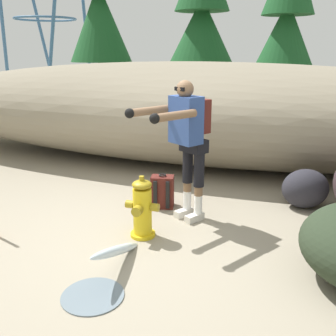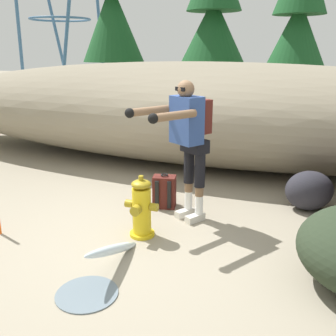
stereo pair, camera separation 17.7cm
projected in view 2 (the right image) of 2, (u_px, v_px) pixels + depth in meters
ground_plane at (131, 233)px, 4.55m from camera, size 56.00×56.00×0.04m
dirt_embankment at (204, 113)px, 7.19m from camera, size 12.86×3.20×1.85m
fire_hydrant at (141, 209)px, 4.36m from camera, size 0.39×0.34×0.73m
hydrant_water_jet at (108, 259)px, 3.70m from camera, size 0.55×1.34×0.50m
utility_worker at (188, 134)px, 4.54m from camera, size 0.85×1.03×1.73m
spare_backpack at (164, 192)px, 5.21m from camera, size 0.33×0.33×0.47m
boulder_small at (309, 191)px, 5.12m from camera, size 0.77×0.69×0.53m
pine_tree_far_left at (112, 8)px, 13.99m from camera, size 2.27×2.27×6.18m
pine_tree_left at (213, 24)px, 12.44m from camera, size 2.73×2.73×5.46m
pine_tree_center at (298, 28)px, 9.65m from camera, size 2.02×2.02×4.74m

